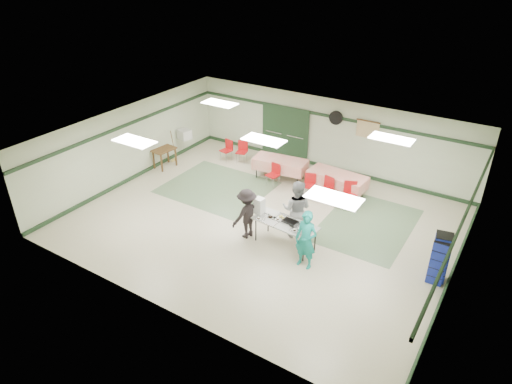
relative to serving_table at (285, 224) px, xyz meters
The scene contains 42 objects.
floor 1.59m from the serving_table, 146.90° to the left, with size 11.00×11.00×0.00m, color beige.
ceiling 2.44m from the serving_table, 146.90° to the left, with size 11.00×11.00×0.00m, color silver.
wall_back 5.45m from the serving_table, 102.72° to the left, with size 11.00×11.00×0.00m, color #B4BCA0.
wall_front 3.96m from the serving_table, 107.74° to the right, with size 11.00×11.00×0.00m, color #B4BCA0.
wall_left 6.77m from the serving_table, behind, with size 9.00×9.00×0.00m, color #B4BCA0.
wall_right 4.42m from the serving_table, 10.21° to the left, with size 9.00×9.00×0.00m, color #B4BCA0.
trim_back 5.54m from the serving_table, 102.79° to the left, with size 11.00×0.06×0.10m, color #1C341E.
baseboard_back 5.42m from the serving_table, 102.79° to the left, with size 11.00×0.06×0.12m, color #1C341E.
trim_left 6.84m from the serving_table, behind, with size 9.00×0.06×0.10m, color #1C341E.
baseboard_left 6.74m from the serving_table, behind, with size 9.00×0.06×0.12m, color #1C341E.
trim_right 4.55m from the serving_table, 10.28° to the left, with size 9.00×0.06×0.10m, color #1C341E.
baseboard_right 4.40m from the serving_table, 10.28° to the left, with size 9.00×0.06×0.12m, color #1C341E.
green_patch_a 4.16m from the serving_table, 154.30° to the left, with size 3.50×3.00×0.01m, color #5E7858.
green_patch_b 2.88m from the serving_table, 54.74° to the left, with size 2.50×3.50×0.01m, color #5E7858.
double_door_left 6.23m from the serving_table, 123.03° to the left, with size 0.90×0.06×2.10m, color #989B98.
double_door_right 5.77m from the serving_table, 115.08° to the left, with size 0.90×0.06×2.10m, color #989B98.
door_frame 5.97m from the serving_table, 119.34° to the left, with size 2.00×0.03×2.15m, color #1C341E.
wall_fan 5.46m from the serving_table, 99.69° to the left, with size 0.50×0.50×0.10m, color black.
scroll_banner 5.35m from the serving_table, 86.61° to the left, with size 0.80×0.02×0.60m, color tan.
serving_table is the anchor object (origin of this frame).
sheet_tray_right 0.58m from the serving_table, 10.65° to the right, with size 0.57×0.43×0.02m, color silver.
sheet_tray_mid 0.17m from the serving_table, 128.68° to the left, with size 0.57×0.43×0.02m, color silver.
sheet_tray_left 0.50m from the serving_table, 162.44° to the right, with size 0.62×0.47×0.02m, color silver.
baking_pan 0.16m from the serving_table, 15.52° to the left, with size 0.43×0.27×0.08m, color black.
foam_box_stack 0.92m from the serving_table, behind, with size 0.26×0.24×0.48m, color white.
volunteer_teal 1.04m from the serving_table, 30.31° to the right, with size 0.60×0.39×1.65m, color #128079.
volunteer_grey 0.64m from the serving_table, 89.27° to the left, with size 0.85×0.67×1.76m, color gray.
volunteer_dark 1.17m from the serving_table, behind, with size 0.98×0.57×1.52m, color black.
dining_table_a 3.56m from the serving_table, 89.76° to the left, with size 2.01×1.00×0.77m.
dining_table_b 4.17m from the serving_table, 121.59° to the left, with size 1.98×1.08×0.77m.
chair_a 2.99m from the serving_table, 91.63° to the left, with size 0.48×0.48×0.85m.
chair_b 3.07m from the serving_table, 103.33° to the left, with size 0.48×0.48×0.80m.
chair_c 3.07m from the serving_table, 76.63° to the left, with size 0.55×0.55×0.89m.
chair_d 3.65m from the serving_table, 125.09° to the left, with size 0.45×0.45×0.82m.
chair_loose_a 5.78m from the serving_table, 135.74° to the left, with size 0.47×0.47×0.84m.
chair_loose_b 6.06m from the serving_table, 140.76° to the left, with size 0.46×0.46×0.84m.
crate_stack_blue_a 4.02m from the serving_table, ahead, with size 0.39×0.39×1.25m, color navy.
crate_stack_red 4.04m from the serving_table, 11.42° to the left, with size 0.37×0.37×1.19m, color maroon.
crate_stack_blue_b 4.04m from the serving_table, 11.35° to the left, with size 0.41×0.41×1.32m, color navy.
printer_table 6.67m from the serving_table, 162.04° to the left, with size 0.64×0.91×0.74m.
office_printer 7.13m from the serving_table, 152.80° to the left, with size 0.47×0.41×0.37m, color beige.
broom 6.95m from the serving_table, 157.44° to the left, with size 0.03×0.03×1.26m, color brown.
Camera 1 is at (6.16, -10.16, 7.55)m, focal length 32.00 mm.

